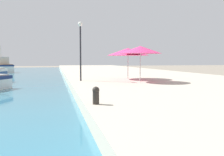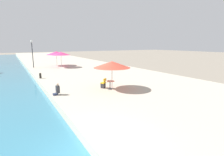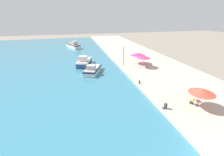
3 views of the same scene
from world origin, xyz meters
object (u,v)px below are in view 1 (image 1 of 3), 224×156
Objects in this scene: cafe_umbrella_white at (140,50)px; cafe_umbrella_striped at (128,52)px; fishing_boat_far at (1,67)px; mooring_bollard at (96,95)px; lamppost at (80,41)px.

cafe_umbrella_white is 0.88× the size of cafe_umbrella_striped.
cafe_umbrella_white is at bearing -84.42° from fishing_boat_far.
mooring_bollard is at bearing -118.66° from cafe_umbrella_white.
cafe_umbrella_striped is 0.78× the size of lamppost.
cafe_umbrella_white is 9.98m from mooring_bollard.
cafe_umbrella_white reaches higher than cafe_umbrella_striped.
cafe_umbrella_striped is at bearing 13.30° from lamppost.
cafe_umbrella_striped is (-0.09, 2.92, -0.05)m from cafe_umbrella_white.
fishing_boat_far is at bearing 119.86° from cafe_umbrella_striped.
lamppost reaches higher than cafe_umbrella_white.
lamppost is at bearing 155.12° from cafe_umbrella_white.
fishing_boat_far is 2.91× the size of cafe_umbrella_white.
fishing_boat_far is at bearing 117.49° from cafe_umbrella_white.
lamppost is at bearing 87.39° from mooring_bollard.
mooring_bollard is at bearing -96.21° from fishing_boat_far.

